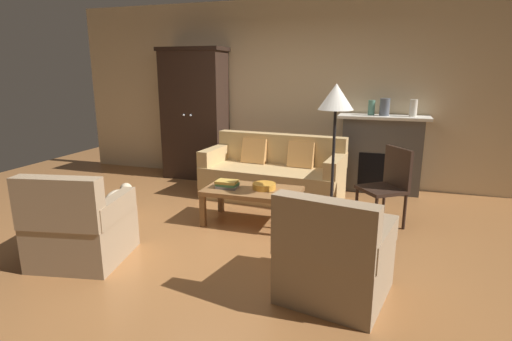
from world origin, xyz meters
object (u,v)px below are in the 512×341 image
Objects in this scene: couch at (273,175)px; armchair_near_right at (334,260)px; armchair_near_left at (79,229)px; armoire at (195,114)px; side_chair_wooden at (389,182)px; dog at (118,199)px; mantel_vase_slate at (385,107)px; mantel_vase_cream at (413,108)px; mantel_vase_jade at (371,108)px; fireplace at (381,153)px; fruit_bowl at (264,186)px; coffee_table at (252,193)px; book_stack at (227,184)px; floor_lamp at (336,106)px.

armchair_near_right is (1.16, -2.35, -0.00)m from couch.
armoire is at bearing 96.76° from armchair_near_left.
dog is at bearing -165.30° from side_chair_wooden.
mantel_vase_slate reaches higher than armchair_near_left.
mantel_vase_cream reaches higher than couch.
mantel_vase_jade is 3.25m from armchair_near_right.
fireplace is 2.18m from fruit_bowl.
fruit_bowl is at bearing -44.99° from armoire.
mantel_vase_jade is 0.90× the size of mantel_vase_cream.
coffee_table is (1.59, -1.76, -0.69)m from armoire.
dog is (-2.70, 0.95, -0.07)m from armchair_near_right.
couch reaches higher than fruit_bowl.
fireplace is 3.69m from dog.
mantel_vase_jade is 3.65m from dog.
mantel_vase_jade reaches higher than armchair_near_left.
armchair_near_right is (-0.07, -3.11, -0.91)m from mantel_vase_jade.
armchair_near_right is (1.11, -1.30, -0.05)m from coffee_table.
book_stack is at bearing -169.96° from coffee_table.
couch is 8.13× the size of mantel_vase_slate.
dog is (-1.72, -0.39, -0.21)m from fruit_bowl.
armchair_near_left is at bearing -128.45° from fireplace.
couch is 1.22× the size of floor_lamp.
book_stack is 2.50m from mantel_vase_jade.
fruit_bowl is 2.20m from mantel_vase_jade.
side_chair_wooden is 3.19m from dog.
mantel_vase_slate is 0.27× the size of armchair_near_right.
couch is at bearing 42.32° from dog.
armoire is 9.83× the size of mantel_vase_jade.
armchair_near_left is (-0.92, -1.35, -0.15)m from book_stack.
armchair_near_right is (0.98, -1.34, -0.14)m from fruit_bowl.
floor_lamp is at bearing 99.07° from armchair_near_right.
mantel_vase_jade is at bearing 51.78° from book_stack.
couch is 1.04m from fruit_bowl.
mantel_vase_jade is 0.24× the size of armchair_near_right.
side_chair_wooden is at bearing 78.00° from armchair_near_right.
floor_lamp reaches higher than coffee_table.
couch is 1.15m from book_stack.
mantel_vase_cream reaches higher than armchair_near_left.
armoire is 4.14m from armchair_near_right.
mantel_vase_jade is at bearing 1.24° from armoire.
mantel_vase_jade is (2.77, 0.06, 0.17)m from armoire.
fruit_bowl is 0.17× the size of floor_lamp.
mantel_vase_cream is at bearing 23.02° from couch.
book_stack is at bearing -131.47° from mantel_vase_slate.
fireplace is at bearing 85.37° from armchair_near_right.
fireplace reaches higher than dog.
armoire reaches higher than armchair_near_left.
coffee_table is 4.37× the size of book_stack.
fruit_bowl is at bearing 19.04° from coffee_table.
mantel_vase_slate is 0.27× the size of side_chair_wooden.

